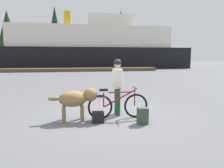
% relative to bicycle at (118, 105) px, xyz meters
% --- Properties ---
extents(ground_plane, '(160.00, 160.00, 0.00)m').
position_rel_bicycle_xyz_m(ground_plane, '(-0.29, 0.25, -0.39)').
color(ground_plane, slate).
extents(bicycle, '(1.78, 0.44, 0.91)m').
position_rel_bicycle_xyz_m(bicycle, '(0.00, 0.00, 0.00)').
color(bicycle, black).
rests_on(bicycle, ground_plane).
extents(person_cyclist, '(0.32, 0.53, 1.74)m').
position_rel_bicycle_xyz_m(person_cyclist, '(0.07, 0.40, 0.66)').
color(person_cyclist, '#19592D').
rests_on(person_cyclist, ground_plane).
extents(dog, '(1.37, 0.52, 0.93)m').
position_rel_bicycle_xyz_m(dog, '(-1.19, 0.03, 0.23)').
color(dog, olive).
rests_on(dog, ground_plane).
extents(backpack, '(0.28, 0.20, 0.44)m').
position_rel_bicycle_xyz_m(backpack, '(0.56, -0.61, -0.17)').
color(backpack, '#334C33').
rests_on(backpack, ground_plane).
extents(handbag_pannier, '(0.32, 0.18, 0.32)m').
position_rel_bicycle_xyz_m(handbag_pannier, '(-0.62, -0.31, -0.23)').
color(handbag_pannier, black).
rests_on(handbag_pannier, ground_plane).
extents(dock_pier, '(19.06, 2.54, 0.40)m').
position_rel_bicycle_xyz_m(dock_pier, '(-0.46, 21.29, -0.19)').
color(dock_pier, brown).
rests_on(dock_pier, ground_plane).
extents(ferry_boat, '(29.86, 8.70, 8.76)m').
position_rel_bicycle_xyz_m(ferry_boat, '(1.65, 28.71, 2.69)').
color(ferry_boat, black).
rests_on(ferry_boat, ground_plane).
extents(pine_tree_far_left, '(4.22, 4.22, 11.00)m').
position_rel_bicycle_xyz_m(pine_tree_far_left, '(-14.19, 40.72, 6.78)').
color(pine_tree_far_left, '#4C331E').
rests_on(pine_tree_far_left, ground_plane).
extents(pine_tree_center, '(3.67, 3.67, 12.76)m').
position_rel_bicycle_xyz_m(pine_tree_center, '(-5.16, 43.39, 7.53)').
color(pine_tree_center, '#4C331E').
rests_on(pine_tree_center, ground_plane).
extents(pine_tree_far_right, '(3.88, 3.88, 12.12)m').
position_rel_bicycle_xyz_m(pine_tree_far_right, '(9.33, 42.02, 6.89)').
color(pine_tree_far_right, '#4C331E').
rests_on(pine_tree_far_right, ground_plane).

